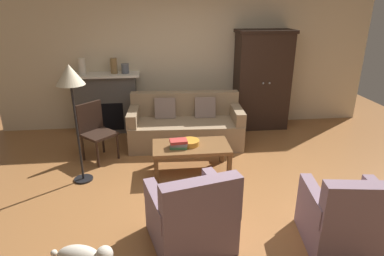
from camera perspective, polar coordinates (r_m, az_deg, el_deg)
ground_plane at (r=4.51m, az=2.57°, el=-10.27°), size 9.60×9.60×0.00m
back_wall at (r=6.46m, az=-0.80°, el=12.62°), size 7.20×0.10×2.80m
fireplace at (r=6.42m, az=-14.47°, el=4.31°), size 1.26×0.48×1.12m
armoire at (r=6.51m, az=12.00°, el=8.13°), size 1.06×0.57×1.87m
couch at (r=5.73m, az=-1.12°, el=0.30°), size 1.96×0.95×0.86m
coffee_table at (r=4.74m, az=-0.15°, el=-3.61°), size 1.10×0.60×0.42m
fruit_bowl at (r=4.72m, az=-0.39°, el=-2.53°), size 0.28×0.28×0.07m
book_stack at (r=4.63m, az=-2.34°, el=-2.74°), size 0.26×0.19×0.12m
mantel_vase_cream at (r=6.32m, az=-18.53°, el=10.13°), size 0.13×0.13×0.29m
mantel_vase_bronze at (r=6.23m, az=-13.40°, el=10.44°), size 0.12×0.12×0.28m
mantel_vase_slate at (r=6.21m, az=-11.50°, el=10.07°), size 0.14×0.14×0.17m
armchair_near_left at (r=3.43m, az=-0.11°, el=-15.26°), size 0.92×0.93×0.88m
armchair_near_right at (r=3.72m, az=25.29°, el=-14.33°), size 0.87×0.87×0.88m
side_chair_wooden at (r=5.32m, az=-16.47°, el=-0.01°), size 0.62×0.62×0.90m
floor_lamp at (r=4.44m, az=-20.30°, el=7.50°), size 0.36×0.36×1.63m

